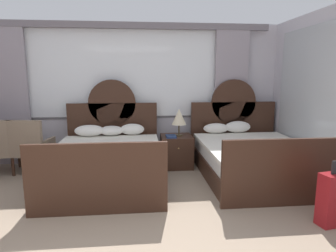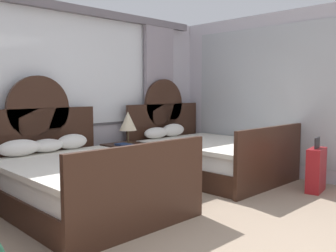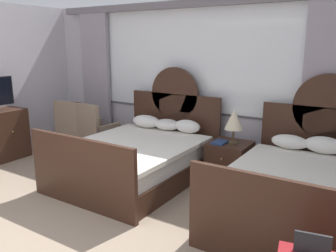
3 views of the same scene
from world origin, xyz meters
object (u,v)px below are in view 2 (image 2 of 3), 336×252
Objects in this scene: nightstand_between_beds at (126,163)px; table_lamp_on_nightstand at (128,121)px; book_on_nightstand at (124,145)px; bed_near_window at (80,180)px; suitcase_on_floor at (316,170)px; bed_near_mirror at (208,156)px.

nightstand_between_beds is 1.18× the size of table_lamp_on_nightstand.
book_on_nightstand is (-0.16, -0.11, -0.33)m from table_lamp_on_nightstand.
bed_near_window is at bearing -151.81° from nightstand_between_beds.
suitcase_on_floor is at bearing -56.85° from table_lamp_on_nightstand.
book_on_nightstand is at bearing 157.59° from bed_near_mirror.
bed_near_window is 1.52m from table_lamp_on_nightstand.
bed_near_window is at bearing 179.75° from bed_near_mirror.
table_lamp_on_nightstand is 2.83m from suitcase_on_floor.
bed_near_window is 1.00× the size of bed_near_mirror.
table_lamp_on_nightstand reaches higher than nightstand_between_beds.
book_on_nightstand is 2.78m from suitcase_on_floor.
table_lamp_on_nightstand is 0.66× the size of suitcase_on_floor.
bed_near_window is 1.24m from book_on_nightstand.
bed_near_mirror is at bearing -29.44° from table_lamp_on_nightstand.
nightstand_between_beds is at bearing 151.30° from bed_near_mirror.
bed_near_window is 1.36m from nightstand_between_beds.
table_lamp_on_nightstand reaches higher than book_on_nightstand.
book_on_nightstand is (1.09, 0.53, 0.26)m from bed_near_window.
table_lamp_on_nightstand is 1.94× the size of book_on_nightstand.
bed_near_window reaches higher than table_lamp_on_nightstand.
bed_near_window is at bearing 148.75° from suitcase_on_floor.
bed_near_window is 8.67× the size of book_on_nightstand.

